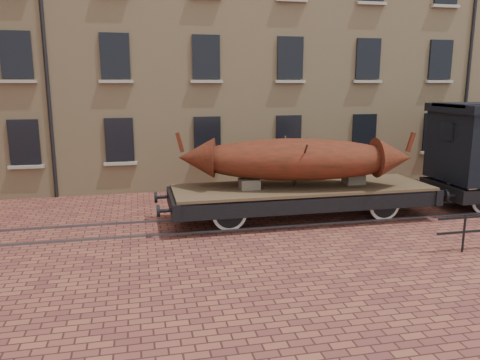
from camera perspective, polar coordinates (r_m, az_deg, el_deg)
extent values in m
plane|color=brown|center=(15.63, 7.98, -4.70)|extent=(90.00, 90.00, 0.00)
cube|color=#D3B47F|center=(25.55, 6.93, 17.55)|extent=(40.00, 10.00, 14.00)
cube|color=black|center=(19.56, -24.80, 4.24)|extent=(1.10, 0.12, 1.70)
cube|color=#A29F90|center=(19.64, -24.60, 1.47)|extent=(1.30, 0.18, 0.12)
cube|color=black|center=(19.12, -14.48, 4.80)|extent=(1.10, 0.12, 1.70)
cube|color=#A29F90|center=(19.19, -14.34, 1.97)|extent=(1.30, 0.18, 0.12)
cube|color=black|center=(19.31, -4.02, 5.21)|extent=(1.10, 0.12, 1.70)
cube|color=#A29F90|center=(19.39, -3.95, 2.40)|extent=(1.30, 0.18, 0.12)
cube|color=black|center=(20.12, 5.93, 5.44)|extent=(1.10, 0.12, 1.70)
cube|color=#A29F90|center=(20.19, 5.93, 2.74)|extent=(1.30, 0.18, 0.12)
cube|color=black|center=(21.48, 14.88, 5.51)|extent=(1.10, 0.12, 1.70)
cube|color=#A29F90|center=(21.54, 14.82, 2.98)|extent=(1.30, 0.18, 0.12)
cube|color=black|center=(23.28, 22.60, 5.46)|extent=(1.10, 0.12, 1.70)
cube|color=#A29F90|center=(23.34, 22.50, 3.13)|extent=(1.30, 0.18, 0.12)
cube|color=black|center=(19.46, -25.63, 13.61)|extent=(1.10, 0.12, 1.70)
cube|color=#A29F90|center=(19.38, -25.42, 10.82)|extent=(1.30, 0.18, 0.12)
cube|color=black|center=(19.02, -14.99, 14.41)|extent=(1.10, 0.12, 1.70)
cube|color=#A29F90|center=(18.93, -14.85, 11.55)|extent=(1.30, 0.18, 0.12)
cube|color=black|center=(19.21, -4.16, 14.74)|extent=(1.10, 0.12, 1.70)
cube|color=#A29F90|center=(19.13, -4.09, 11.90)|extent=(1.30, 0.18, 0.12)
cube|color=black|center=(20.02, 6.13, 14.58)|extent=(1.10, 0.12, 1.70)
cube|color=#A29F90|center=(19.94, 6.13, 11.86)|extent=(1.30, 0.18, 0.12)
cube|color=black|center=(21.39, 15.34, 14.06)|extent=(1.10, 0.12, 1.70)
cube|color=#A29F90|center=(21.31, 15.27, 11.51)|extent=(1.30, 0.18, 0.12)
cube|color=black|center=(23.20, 23.23, 13.33)|extent=(1.10, 0.12, 1.70)
cube|color=#A29F90|center=(23.13, 23.13, 10.98)|extent=(1.30, 0.18, 0.12)
cube|color=#A29F90|center=(20.21, 6.34, 20.97)|extent=(1.30, 0.18, 0.12)
cube|color=#A29F90|center=(21.56, 15.76, 20.04)|extent=(1.30, 0.18, 0.12)
cube|color=#A29F90|center=(23.36, 23.80, 18.83)|extent=(1.30, 0.18, 0.12)
cylinder|color=black|center=(19.41, -23.05, 18.58)|extent=(0.14, 0.14, 14.00)
cylinder|color=black|center=(24.20, 26.59, 16.76)|extent=(0.14, 0.14, 14.00)
cube|color=#59595E|center=(14.97, 8.94, -5.34)|extent=(30.00, 0.08, 0.06)
cube|color=#59595E|center=(16.27, 7.10, -3.90)|extent=(30.00, 0.08, 0.06)
cylinder|color=black|center=(13.74, 25.63, -5.92)|extent=(0.06, 0.06, 1.00)
cube|color=#453721|center=(15.32, 7.62, -0.98)|extent=(8.35, 2.45, 0.13)
cube|color=black|center=(14.35, 9.14, -2.99)|extent=(8.35, 0.18, 0.50)
cube|color=black|center=(16.42, 6.25, -1.03)|extent=(8.35, 0.18, 0.50)
cube|color=black|center=(14.52, -8.11, -2.79)|extent=(0.24, 2.56, 0.50)
cylinder|color=black|center=(13.69, -9.14, -3.71)|extent=(0.39, 0.11, 0.11)
cylinder|color=black|center=(13.68, -9.93, -3.75)|extent=(0.09, 0.36, 0.36)
cylinder|color=black|center=(15.31, -9.52, -2.07)|extent=(0.39, 0.11, 0.11)
cylinder|color=black|center=(15.30, -10.23, -2.10)|extent=(0.09, 0.36, 0.36)
cube|color=black|center=(17.24, 20.76, -1.13)|extent=(0.24, 2.56, 0.50)
cylinder|color=black|center=(16.74, 23.20, -1.68)|extent=(0.39, 0.11, 0.11)
cylinder|color=black|center=(16.85, 23.73, -1.64)|extent=(0.09, 0.36, 0.36)
cylinder|color=black|center=(18.09, 20.16, -0.50)|extent=(0.39, 0.11, 0.11)
cylinder|color=black|center=(18.19, 20.67, -0.47)|extent=(0.09, 0.36, 0.36)
cylinder|color=black|center=(14.78, -1.82, -3.40)|extent=(0.11, 2.12, 0.11)
cylinder|color=silver|center=(14.10, -1.28, -4.15)|extent=(1.07, 0.08, 1.07)
cylinder|color=black|center=(14.10, -1.28, -4.15)|extent=(0.88, 0.11, 0.88)
cube|color=black|center=(13.90, -1.18, -3.23)|extent=(1.00, 0.09, 0.11)
cylinder|color=silver|center=(15.46, -2.32, -2.71)|extent=(1.07, 0.08, 1.07)
cylinder|color=black|center=(15.46, -2.32, -2.71)|extent=(0.88, 0.11, 0.88)
cube|color=black|center=(15.53, -2.41, -1.64)|extent=(1.00, 0.09, 0.11)
cylinder|color=black|center=(16.47, 15.98, -2.26)|extent=(0.11, 2.12, 0.11)
cylinder|color=silver|center=(15.87, 17.21, -2.87)|extent=(1.07, 0.08, 1.07)
cylinder|color=black|center=(15.87, 17.21, -2.87)|extent=(0.88, 0.11, 0.88)
cube|color=black|center=(15.69, 17.51, -2.04)|extent=(1.00, 0.09, 0.11)
cylinder|color=silver|center=(17.09, 14.85, -1.70)|extent=(1.07, 0.08, 1.07)
cylinder|color=black|center=(17.09, 14.85, -1.70)|extent=(0.88, 0.11, 0.88)
cube|color=black|center=(17.15, 14.69, -0.73)|extent=(1.00, 0.09, 0.11)
cube|color=black|center=(15.42, 7.58, -2.55)|extent=(4.45, 0.07, 0.07)
cube|color=#726A51|center=(14.76, 1.13, -0.47)|extent=(0.61, 0.56, 0.31)
cube|color=#726A51|center=(15.96, 13.67, 0.13)|extent=(0.61, 0.56, 0.31)
ellipsoid|color=maroon|center=(15.04, 6.71, 2.52)|extent=(6.93, 3.42, 1.33)
cone|color=maroon|center=(14.99, -5.34, 2.73)|extent=(1.39, 1.47, 1.26)
cube|color=maroon|center=(14.97, -7.34, 4.58)|extent=(0.29, 0.19, 0.64)
cone|color=maroon|center=(15.72, 18.20, 2.62)|extent=(1.39, 1.47, 1.26)
cube|color=maroon|center=(15.83, 20.09, 4.35)|extent=(0.29, 0.19, 0.64)
cylinder|color=#33261D|center=(14.56, 7.39, 1.68)|extent=(0.06, 1.13, 1.55)
cylinder|color=#33261D|center=(15.57, 6.06, 2.36)|extent=(0.06, 1.13, 1.55)
cube|color=black|center=(17.81, 23.45, -1.13)|extent=(0.23, 2.47, 0.46)
cylinder|color=black|center=(16.89, 23.79, -1.82)|extent=(0.08, 0.33, 0.33)
cylinder|color=black|center=(18.21, 20.76, -0.65)|extent=(0.08, 0.33, 0.33)
cylinder|color=black|center=(18.54, 26.24, -1.62)|extent=(0.10, 1.96, 0.10)
cylinder|color=silver|center=(19.09, 24.91, -1.14)|extent=(0.99, 0.07, 0.99)
cylinder|color=black|center=(19.09, 24.91, -1.14)|extent=(0.81, 0.10, 0.81)
cube|color=black|center=(17.49, 23.95, 5.46)|extent=(0.08, 0.62, 0.62)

